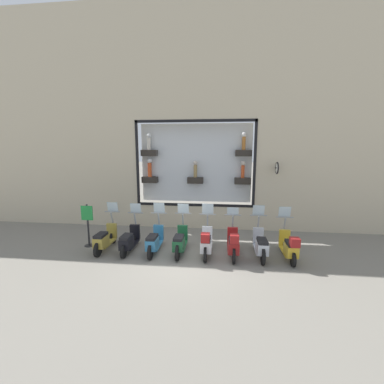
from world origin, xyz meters
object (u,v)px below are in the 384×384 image
(scooter_red_2, at_px, (233,244))
(scooter_black_6, at_px, (129,240))
(scooter_silver_1, at_px, (261,245))
(scooter_olive_7, at_px, (105,239))
(scooter_white_3, at_px, (206,243))
(shop_sign_post, at_px, (88,224))
(scooter_green_4, at_px, (180,242))
(scooter_teal_5, at_px, (154,241))
(scooter_yellow_0, at_px, (289,247))

(scooter_red_2, xyz_separation_m, scooter_black_6, (0.06, 3.69, -0.05))
(scooter_silver_1, xyz_separation_m, scooter_red_2, (-0.07, 0.92, 0.03))
(scooter_red_2, bearing_deg, scooter_olive_7, 89.24)
(scooter_white_3, xyz_separation_m, shop_sign_post, (0.42, 4.50, 0.39))
(scooter_green_4, relative_size, shop_sign_post, 1.12)
(shop_sign_post, bearing_deg, scooter_olive_7, -114.37)
(scooter_red_2, relative_size, scooter_white_3, 1.00)
(scooter_red_2, xyz_separation_m, scooter_teal_5, (0.06, 2.77, -0.04))
(scooter_white_3, bearing_deg, scooter_black_6, 88.89)
(scooter_silver_1, bearing_deg, scooter_green_4, 90.01)
(scooter_olive_7, bearing_deg, shop_sign_post, 65.63)
(scooter_green_4, bearing_deg, scooter_yellow_0, -91.10)
(scooter_silver_1, relative_size, scooter_white_3, 1.00)
(scooter_teal_5, relative_size, scooter_olive_7, 1.00)
(scooter_yellow_0, relative_size, shop_sign_post, 1.11)
(scooter_olive_7, xyz_separation_m, shop_sign_post, (0.37, 0.81, 0.44))
(scooter_teal_5, bearing_deg, scooter_white_3, -91.78)
(scooter_red_2, xyz_separation_m, scooter_olive_7, (0.06, 4.62, -0.04))
(scooter_yellow_0, distance_m, scooter_silver_1, 0.93)
(scooter_silver_1, bearing_deg, scooter_olive_7, 90.04)
(scooter_yellow_0, height_order, scooter_black_6, scooter_yellow_0)
(scooter_silver_1, distance_m, scooter_olive_7, 5.54)
(scooter_black_6, height_order, shop_sign_post, shop_sign_post)
(scooter_yellow_0, xyz_separation_m, scooter_teal_5, (0.07, 4.62, -0.03))
(scooter_silver_1, height_order, scooter_black_6, scooter_silver_1)
(scooter_yellow_0, height_order, scooter_silver_1, scooter_silver_1)
(scooter_green_4, height_order, scooter_teal_5, scooter_teal_5)
(scooter_red_2, height_order, scooter_black_6, scooter_black_6)
(scooter_silver_1, distance_m, scooter_teal_5, 3.69)
(scooter_yellow_0, bearing_deg, scooter_black_6, 89.34)
(scooter_black_6, bearing_deg, scooter_olive_7, 89.79)
(scooter_teal_5, xyz_separation_m, scooter_black_6, (-0.00, 0.92, -0.01))
(scooter_teal_5, bearing_deg, scooter_red_2, -91.28)
(scooter_yellow_0, relative_size, scooter_white_3, 0.99)
(scooter_black_6, bearing_deg, shop_sign_post, 77.95)
(scooter_red_2, bearing_deg, scooter_silver_1, -85.97)
(scooter_yellow_0, bearing_deg, scooter_olive_7, 89.40)
(scooter_yellow_0, xyz_separation_m, scooter_white_3, (0.01, 2.77, 0.02))
(scooter_red_2, relative_size, scooter_teal_5, 1.00)
(scooter_white_3, bearing_deg, scooter_teal_5, 88.22)
(scooter_green_4, xyz_separation_m, scooter_teal_5, (-0.00, 0.92, -0.01))
(scooter_white_3, relative_size, scooter_green_4, 1.00)
(scooter_yellow_0, bearing_deg, scooter_green_4, 88.90)
(scooter_silver_1, height_order, shop_sign_post, scooter_silver_1)
(scooter_white_3, relative_size, scooter_black_6, 1.01)
(scooter_white_3, relative_size, scooter_teal_5, 1.00)
(scooter_red_2, height_order, scooter_olive_7, scooter_olive_7)
(scooter_white_3, bearing_deg, shop_sign_post, 84.63)
(scooter_silver_1, height_order, scooter_white_3, scooter_white_3)
(scooter_yellow_0, bearing_deg, shop_sign_post, 86.59)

